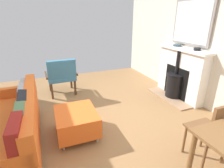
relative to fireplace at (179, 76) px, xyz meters
name	(u,v)px	position (x,y,z in m)	size (l,w,h in m)	color
ground_plane	(83,124)	(2.24, 0.28, -0.49)	(4.90, 5.60, 0.01)	olive
wall_left	(205,35)	(-0.21, 0.28, 0.90)	(0.12, 5.60, 2.78)	beige
fireplace	(179,76)	(0.00, 0.00, 0.00)	(0.54, 1.31, 1.11)	#9E7A5B
mirror_over_mantel	(192,22)	(-0.12, 0.00, 1.12)	(0.04, 0.97, 0.88)	gray
mantel_bowl_near	(177,45)	(-0.03, -0.23, 0.64)	(0.17, 0.17, 0.04)	#334C56
mantel_bowl_far	(197,49)	(-0.03, 0.33, 0.65)	(0.13, 0.13, 0.06)	black
sofa	(10,127)	(3.26, 0.49, -0.15)	(0.89, 1.88, 0.81)	#B2B2B7
ottoman	(76,121)	(2.38, 0.53, -0.25)	(0.60, 0.70, 0.40)	#B2B2B7
armchair_accent	(62,75)	(2.39, -1.07, 0.00)	(0.69, 0.61, 0.86)	#4C3321
dining_chair_near_fireplace	(214,129)	(0.98, 1.69, 0.01)	(0.40, 0.40, 0.85)	brown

